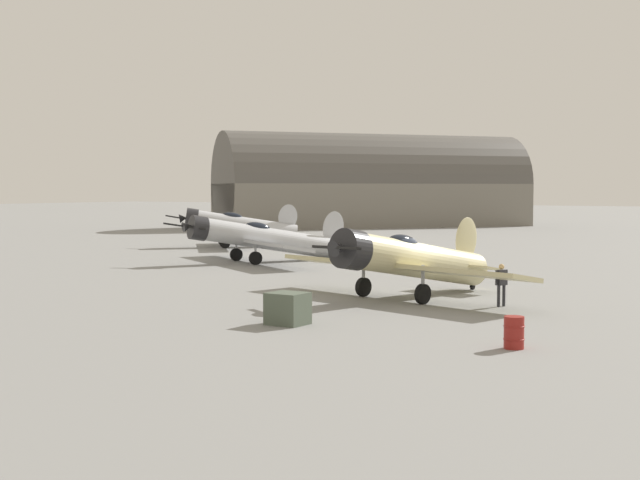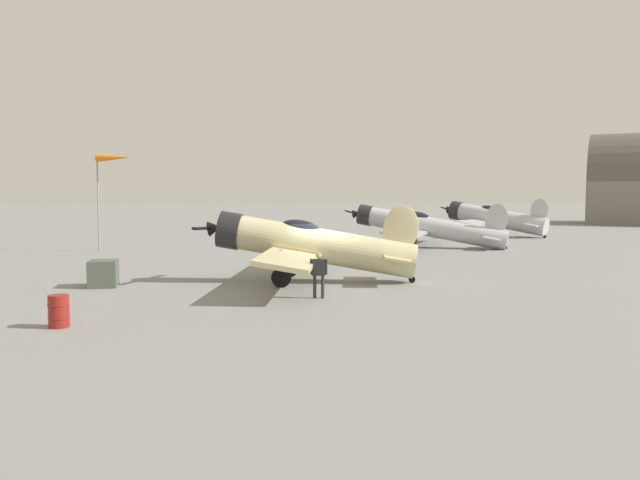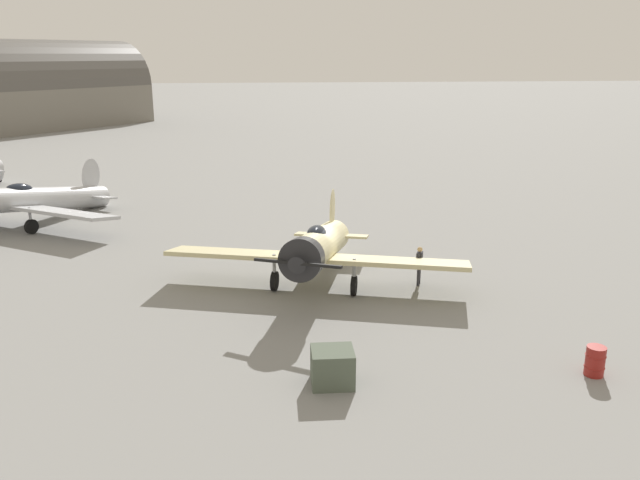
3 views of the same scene
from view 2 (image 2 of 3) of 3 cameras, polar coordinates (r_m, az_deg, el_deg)
The scene contains 8 objects.
ground_plane at distance 27.01m, azimuth 0.00°, elevation -3.81°, with size 400.00×400.00×0.00m, color gray.
airplane_foreground at distance 26.87m, azimuth -1.05°, elevation -0.43°, with size 9.52×12.34×3.39m.
airplane_mid_apron at distance 44.68m, azimuth 9.47°, elevation 1.19°, with size 10.11×11.88×3.31m.
airplane_far_line at distance 58.03m, azimuth 15.37°, elevation 1.94°, with size 9.01×9.17×3.42m.
ground_crew_mechanic at distance 22.76m, azimuth -0.12°, elevation -2.79°, with size 0.60×0.39×1.65m.
equipment_crate at distance 27.07m, azimuth -18.96°, elevation -2.88°, with size 1.15×1.27×1.07m.
fuel_drum at distance 19.41m, azimuth -22.49°, elevation -5.95°, with size 0.61×0.61×0.92m.
windsock_mast at distance 43.24m, azimuth -18.19°, elevation 6.77°, with size 2.38×1.38×6.35m.
Camera 2 is at (-6.09, -26.04, 3.79)m, focal length 35.49 mm.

